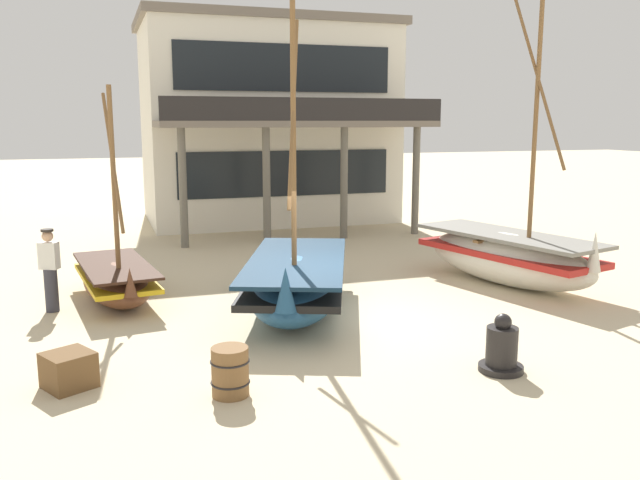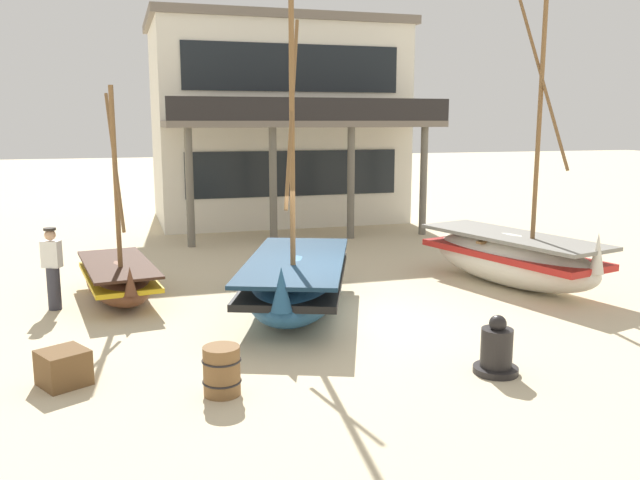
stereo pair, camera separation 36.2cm
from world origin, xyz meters
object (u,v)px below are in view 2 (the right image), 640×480
Objects in this scene: capstan_winch at (496,351)px; harbor_building_main at (276,122)px; fishing_boat_near_left at (118,278)px; wooden_barrel at (222,371)px; cargo_crate at (63,368)px; fishing_boat_far_right at (512,257)px; fisherman_by_hull at (53,269)px; fishing_boat_centre_large at (296,282)px.

harbor_building_main is at bearing 88.20° from capstan_winch.
fishing_boat_near_left is at bearing 131.95° from capstan_winch.
capstan_winch is at bearing -48.05° from fishing_boat_near_left.
wooden_barrel is 2.38m from cargo_crate.
harbor_building_main is (-2.76, 12.08, 3.07)m from fishing_boat_far_right.
capstan_winch reaches higher than cargo_crate.
fishing_boat_near_left is 8.87m from fishing_boat_far_right.
wooden_barrel is 17.35m from harbor_building_main.
cargo_crate is at bearing 154.70° from wooden_barrel.
fisherman_by_hull reaches higher than wooden_barrel.
harbor_building_main is (7.26, 11.12, 2.91)m from fisherman_by_hull.
cargo_crate is (-4.22, -2.68, -0.35)m from fishing_boat_centre_large.
fishing_boat_near_left reaches higher than wooden_barrel.
fishing_boat_near_left is 7.20× the size of cargo_crate.
fisherman_by_hull is at bearing 116.53° from wooden_barrel.
fishing_boat_near_left is 12.70m from harbor_building_main.
harbor_building_main is (6.79, 15.35, 3.49)m from cargo_crate.
fisherman_by_hull is 13.60m from harbor_building_main.
cargo_crate is at bearing -83.72° from fisherman_by_hull.
fishing_boat_centre_large is 5.37m from fishing_boat_far_right.
fishing_boat_near_left reaches higher than cargo_crate.
fishing_boat_far_right reaches higher than cargo_crate.
wooden_barrel is at bearing -105.83° from harbor_building_main.
fishing_boat_centre_large is 4.94m from fisherman_by_hull.
fishing_boat_centre_large is 0.91× the size of fishing_boat_far_right.
harbor_building_main reaches higher than cargo_crate.
cargo_crate is 0.07× the size of harbor_building_main.
fishing_boat_far_right is 10.06m from fisherman_by_hull.
fishing_boat_near_left is 3.96m from fishing_boat_centre_large.
cargo_crate is at bearing -161.13° from fishing_boat_far_right.
wooden_barrel is at bearing -119.23° from fishing_boat_centre_large.
fishing_boat_near_left is 6.42× the size of wooden_barrel.
fisherman_by_hull is at bearing 96.28° from cargo_crate.
capstan_winch is at bearing -5.83° from wooden_barrel.
harbor_building_main is at bearing 74.17° from wooden_barrel.
wooden_barrel is 0.07× the size of harbor_building_main.
fishing_boat_far_right is 7.26× the size of capstan_winch.
wooden_barrel is (-4.11, 0.42, -0.00)m from capstan_winch.
capstan_winch is (6.73, -5.66, -0.48)m from fisherman_by_hull.
capstan_winch is 6.43m from cargo_crate.
fishing_boat_centre_large is (3.43, -1.97, 0.15)m from fishing_boat_near_left.
cargo_crate is at bearing -147.61° from fishing_boat_centre_large.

